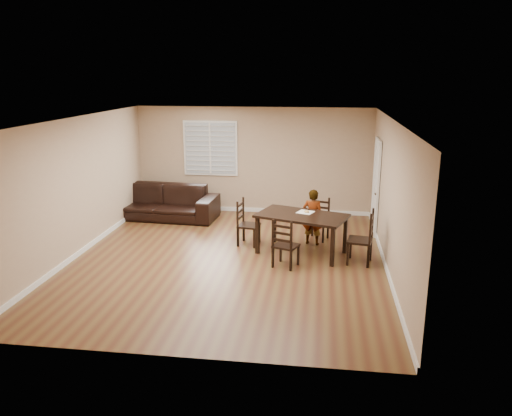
# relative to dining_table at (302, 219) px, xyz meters

# --- Properties ---
(ground) EXTENTS (7.00, 7.00, 0.00)m
(ground) POSITION_rel_dining_table_xyz_m (-1.39, -0.53, -0.72)
(ground) COLOR brown
(ground) RESTS_ON ground
(room) EXTENTS (6.04, 7.04, 2.72)m
(room) POSITION_rel_dining_table_xyz_m (-1.35, -0.36, 1.09)
(room) COLOR tan
(room) RESTS_ON ground
(dining_table) EXTENTS (1.94, 1.48, 0.81)m
(dining_table) POSITION_rel_dining_table_xyz_m (0.00, 0.00, 0.00)
(dining_table) COLOR black
(dining_table) RESTS_ON ground
(chair_near) EXTENTS (0.51, 0.49, 0.91)m
(chair_near) POSITION_rel_dining_table_xyz_m (0.35, 1.02, -0.31)
(chair_near) COLOR black
(chair_near) RESTS_ON ground
(chair_far) EXTENTS (0.53, 0.52, 0.94)m
(chair_far) POSITION_rel_dining_table_xyz_m (-0.30, -0.85, -0.29)
(chair_far) COLOR black
(chair_far) RESTS_ON ground
(chair_left) EXTENTS (0.48, 0.50, 0.97)m
(chair_left) POSITION_rel_dining_table_xyz_m (-1.24, 0.40, -0.28)
(chair_left) COLOR black
(chair_left) RESTS_ON ground
(chair_right) EXTENTS (0.52, 0.54, 1.05)m
(chair_right) POSITION_rel_dining_table_xyz_m (1.24, -0.41, -0.24)
(chair_right) COLOR black
(chair_right) RESTS_ON ground
(child) EXTENTS (0.49, 0.37, 1.19)m
(child) POSITION_rel_dining_table_xyz_m (0.20, 0.59, -0.12)
(child) COLOR gray
(child) RESTS_ON ground
(napkin) EXTENTS (0.39, 0.39, 0.00)m
(napkin) POSITION_rel_dining_table_xyz_m (0.06, 0.18, 0.09)
(napkin) COLOR beige
(napkin) RESTS_ON dining_table
(donut) EXTENTS (0.10, 0.10, 0.04)m
(donut) POSITION_rel_dining_table_xyz_m (0.08, 0.18, 0.11)
(donut) COLOR gold
(donut) RESTS_ON napkin
(sofa) EXTENTS (2.88, 1.27, 0.82)m
(sofa) POSITION_rel_dining_table_xyz_m (-3.60, 2.09, -0.31)
(sofa) COLOR black
(sofa) RESTS_ON ground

